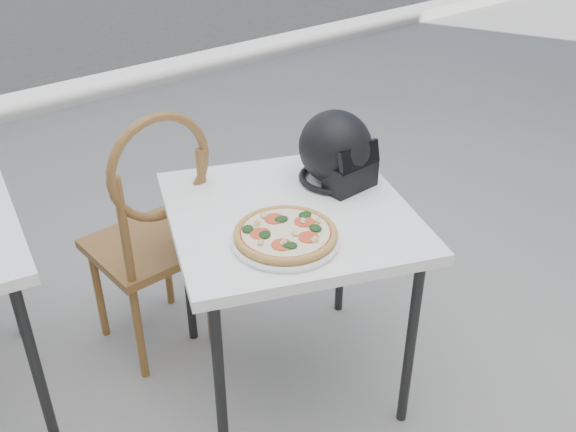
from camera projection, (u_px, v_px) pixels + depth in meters
ground at (246, 335)px, 2.63m from camera, size 80.00×80.00×0.00m
curb at (0, 110)px, 4.59m from camera, size 30.00×0.25×0.12m
cafe_table_main at (290, 227)px, 2.10m from camera, size 1.00×1.00×0.73m
plate at (286, 240)px, 1.89m from camera, size 0.40×0.40×0.02m
pizza at (286, 233)px, 1.88m from camera, size 0.35×0.35×0.04m
helmet at (337, 152)px, 2.18m from camera, size 0.26×0.27×0.25m
cafe_chair_main at (154, 225)px, 2.28m from camera, size 0.40×0.40×1.02m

